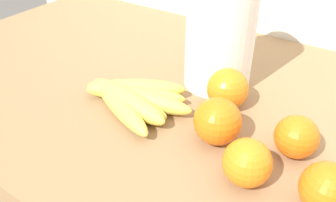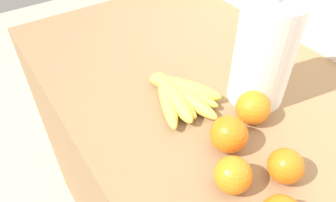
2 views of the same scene
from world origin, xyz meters
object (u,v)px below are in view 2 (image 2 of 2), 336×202
at_px(paper_towel_roll, 264,54).
at_px(banana_bunch, 178,94).
at_px(orange_right, 229,134).
at_px(orange_far_right, 252,108).
at_px(orange_front, 286,166).
at_px(orange_center, 233,175).

bearing_deg(paper_towel_roll, banana_bunch, -118.86).
distance_m(orange_right, orange_far_right, 0.10).
bearing_deg(orange_far_right, orange_front, -21.59).
distance_m(orange_right, orange_front, 0.12).
height_order(banana_bunch, paper_towel_roll, paper_towel_roll).
xyz_separation_m(banana_bunch, orange_front, (0.29, 0.04, 0.01)).
bearing_deg(paper_towel_roll, orange_front, -32.35).
bearing_deg(orange_right, paper_towel_roll, 117.32).
bearing_deg(orange_right, orange_center, -37.15).
bearing_deg(orange_front, orange_far_right, 158.41).
bearing_deg(orange_right, banana_bunch, -179.51).
xyz_separation_m(orange_far_right, paper_towel_roll, (-0.05, 0.07, 0.08)).
bearing_deg(orange_center, banana_bunch, 167.53).
xyz_separation_m(banana_bunch, orange_right, (0.17, 0.00, 0.02)).
relative_size(banana_bunch, paper_towel_roll, 0.80).
distance_m(banana_bunch, orange_center, 0.25).
relative_size(orange_right, orange_front, 1.14).
xyz_separation_m(banana_bunch, orange_far_right, (0.14, 0.09, 0.02)).
height_order(orange_right, orange_center, orange_right).
relative_size(orange_front, paper_towel_roll, 0.24).
distance_m(banana_bunch, paper_towel_roll, 0.21).
relative_size(orange_front, orange_far_right, 0.89).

